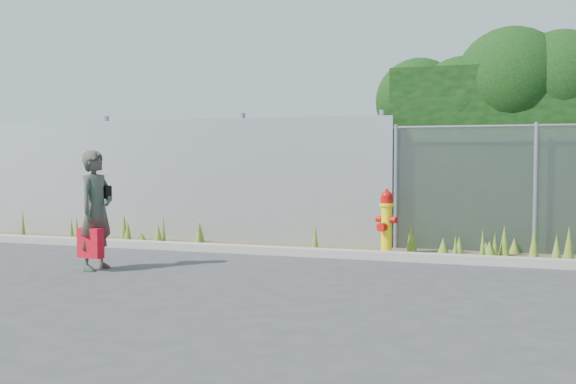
# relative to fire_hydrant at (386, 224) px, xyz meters

# --- Properties ---
(ground) EXTENTS (80.00, 80.00, 0.00)m
(ground) POSITION_rel_fire_hydrant_xyz_m (-1.03, -2.18, -0.50)
(ground) COLOR #38383A
(ground) RESTS_ON ground
(curb) EXTENTS (16.00, 0.22, 0.12)m
(curb) POSITION_rel_fire_hydrant_xyz_m (-1.03, -0.38, -0.44)
(curb) COLOR gray
(curb) RESTS_ON ground
(weed_strip) EXTENTS (16.00, 1.26, 0.55)m
(weed_strip) POSITION_rel_fire_hydrant_xyz_m (-0.41, 0.26, -0.36)
(weed_strip) COLOR #4D422C
(weed_strip) RESTS_ON ground
(corrugated_fence) EXTENTS (8.50, 0.21, 2.30)m
(corrugated_fence) POSITION_rel_fire_hydrant_xyz_m (-4.28, 0.82, 0.60)
(corrugated_fence) COLOR #B7B9BE
(corrugated_fence) RESTS_ON ground
(fire_hydrant) EXTENTS (0.34, 0.31, 1.03)m
(fire_hydrant) POSITION_rel_fire_hydrant_xyz_m (0.00, 0.00, 0.00)
(fire_hydrant) COLOR yellow
(fire_hydrant) RESTS_ON ground
(woman) EXTENTS (0.44, 0.62, 1.60)m
(woman) POSITION_rel_fire_hydrant_xyz_m (-3.52, -2.37, 0.30)
(woman) COLOR #0F644B
(woman) RESTS_ON ground
(red_tote_bag) EXTENTS (0.36, 0.13, 0.47)m
(red_tote_bag) POSITION_rel_fire_hydrant_xyz_m (-3.52, -2.52, -0.12)
(red_tote_bag) COLOR #A5090A
(black_shoulder_bag) EXTENTS (0.24, 0.10, 0.18)m
(black_shoulder_bag) POSITION_rel_fire_hydrant_xyz_m (-3.52, -2.21, 0.54)
(black_shoulder_bag) COLOR black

